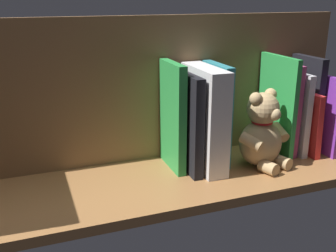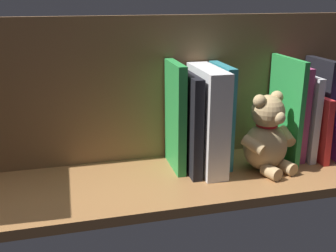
% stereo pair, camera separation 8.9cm
% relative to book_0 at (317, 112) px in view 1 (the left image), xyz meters
% --- Properties ---
extents(ground_plane, '(1.04, 0.30, 0.02)m').
position_rel_book_0_xyz_m(ground_plane, '(0.43, 0.03, -0.11)').
color(ground_plane, '#9E6B3D').
extents(shelf_back_panel, '(1.04, 0.02, 0.36)m').
position_rel_book_0_xyz_m(shelf_back_panel, '(0.43, -0.10, 0.08)').
color(shelf_back_panel, brown).
rests_on(shelf_back_panel, ground_plane).
extents(book_0, '(0.01, 0.17, 0.21)m').
position_rel_book_0_xyz_m(book_0, '(0.00, 0.00, 0.00)').
color(book_0, purple).
rests_on(book_0, ground_plane).
extents(book_1, '(0.02, 0.12, 0.25)m').
position_rel_book_0_xyz_m(book_1, '(0.02, -0.02, 0.02)').
color(book_1, black).
rests_on(book_1, ground_plane).
extents(book_2, '(0.02, 0.16, 0.17)m').
position_rel_book_0_xyz_m(book_2, '(0.05, -0.01, -0.02)').
color(book_2, red).
rests_on(book_2, ground_plane).
extents(book_3, '(0.02, 0.14, 0.21)m').
position_rel_book_0_xyz_m(book_3, '(0.07, -0.01, 0.00)').
color(book_3, silver).
rests_on(book_3, ground_plane).
extents(book_4, '(0.03, 0.13, 0.24)m').
position_rel_book_0_xyz_m(book_4, '(0.10, -0.02, 0.02)').
color(book_4, '#B23F72').
rests_on(book_4, ground_plane).
extents(book_5, '(0.01, 0.15, 0.26)m').
position_rel_book_0_xyz_m(book_5, '(0.12, -0.01, 0.03)').
color(book_5, green).
rests_on(book_5, ground_plane).
extents(teddy_bear, '(0.14, 0.14, 0.19)m').
position_rel_book_0_xyz_m(teddy_bear, '(0.20, 0.05, -0.02)').
color(teddy_bear, tan).
rests_on(teddy_bear, ground_plane).
extents(book_6, '(0.02, 0.13, 0.25)m').
position_rel_book_0_xyz_m(book_6, '(0.29, -0.02, 0.02)').
color(book_6, teal).
rests_on(book_6, ground_plane).
extents(dictionary_thick_white, '(0.05, 0.17, 0.24)m').
position_rel_book_0_xyz_m(dictionary_thick_white, '(0.33, 0.00, 0.02)').
color(dictionary_thick_white, white).
rests_on(dictionary_thick_white, ground_plane).
extents(book_7, '(0.02, 0.16, 0.23)m').
position_rel_book_0_xyz_m(book_7, '(0.38, -0.00, 0.01)').
color(book_7, black).
rests_on(book_7, ground_plane).
extents(book_8, '(0.02, 0.13, 0.26)m').
position_rel_book_0_xyz_m(book_8, '(0.40, -0.02, 0.03)').
color(book_8, green).
rests_on(book_8, ground_plane).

